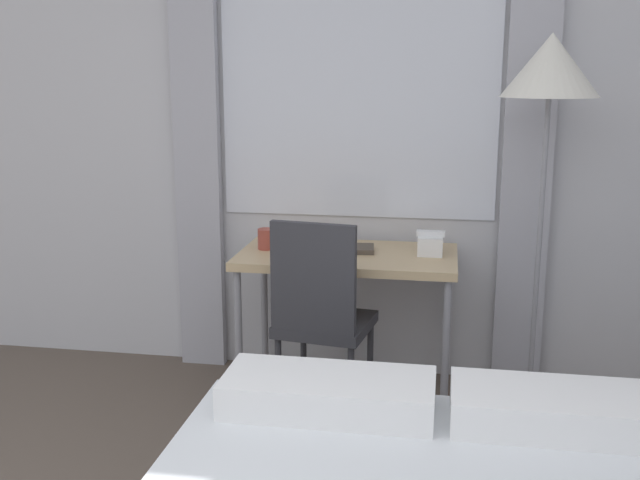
{
  "coord_description": "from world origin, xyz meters",
  "views": [
    {
      "loc": [
        0.74,
        -0.9,
        1.59
      ],
      "look_at": [
        0.22,
        2.16,
        0.89
      ],
      "focal_mm": 42.0,
      "sensor_mm": 36.0,
      "label": 1
    }
  ],
  "objects_px": {
    "telephone": "(430,244)",
    "mug": "(267,239)",
    "desk_chair": "(321,311)",
    "desk": "(348,266)",
    "book": "(345,248)",
    "standing_lamp": "(549,88)"
  },
  "relations": [
    {
      "from": "desk_chair",
      "to": "mug",
      "type": "xyz_separation_m",
      "value": [
        -0.32,
        0.32,
        0.25
      ]
    },
    {
      "from": "desk_chair",
      "to": "telephone",
      "type": "height_order",
      "value": "desk_chair"
    },
    {
      "from": "standing_lamp",
      "to": "desk",
      "type": "bearing_deg",
      "value": 177.42
    },
    {
      "from": "telephone",
      "to": "mug",
      "type": "distance_m",
      "value": 0.79
    },
    {
      "from": "desk_chair",
      "to": "standing_lamp",
      "type": "relative_size",
      "value": 0.55
    },
    {
      "from": "telephone",
      "to": "desk",
      "type": "bearing_deg",
      "value": -173.78
    },
    {
      "from": "desk_chair",
      "to": "mug",
      "type": "bearing_deg",
      "value": 143.97
    },
    {
      "from": "standing_lamp",
      "to": "mug",
      "type": "bearing_deg",
      "value": 177.6
    },
    {
      "from": "desk",
      "to": "book",
      "type": "distance_m",
      "value": 0.09
    },
    {
      "from": "book",
      "to": "desk",
      "type": "bearing_deg",
      "value": -65.16
    },
    {
      "from": "desk",
      "to": "mug",
      "type": "xyz_separation_m",
      "value": [
        -0.4,
        0.01,
        0.12
      ]
    },
    {
      "from": "desk",
      "to": "standing_lamp",
      "type": "bearing_deg",
      "value": -2.58
    },
    {
      "from": "desk",
      "to": "standing_lamp",
      "type": "relative_size",
      "value": 0.59
    },
    {
      "from": "desk",
      "to": "book",
      "type": "xyz_separation_m",
      "value": [
        -0.02,
        0.03,
        0.08
      ]
    },
    {
      "from": "telephone",
      "to": "mug",
      "type": "bearing_deg",
      "value": -177.93
    },
    {
      "from": "desk_chair",
      "to": "telephone",
      "type": "bearing_deg",
      "value": 44.92
    },
    {
      "from": "telephone",
      "to": "mug",
      "type": "xyz_separation_m",
      "value": [
        -0.79,
        -0.03,
        0.0
      ]
    },
    {
      "from": "standing_lamp",
      "to": "mug",
      "type": "height_order",
      "value": "standing_lamp"
    },
    {
      "from": "telephone",
      "to": "book",
      "type": "height_order",
      "value": "telephone"
    },
    {
      "from": "standing_lamp",
      "to": "desk_chair",
      "type": "bearing_deg",
      "value": -164.6
    },
    {
      "from": "desk_chair",
      "to": "desk",
      "type": "bearing_deg",
      "value": 83.86
    },
    {
      "from": "desk_chair",
      "to": "mug",
      "type": "distance_m",
      "value": 0.52
    }
  ]
}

